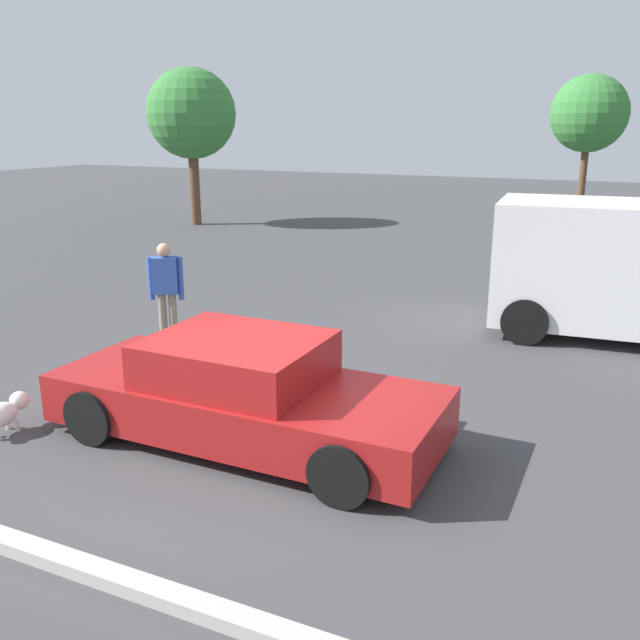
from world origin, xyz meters
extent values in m
plane|color=#424244|center=(0.00, 0.00, 0.00)|extent=(80.00, 80.00, 0.00)
cube|color=maroon|center=(-0.03, 0.09, 0.44)|extent=(4.47, 1.75, 0.55)
cube|color=maroon|center=(-0.13, 0.09, 0.96)|extent=(1.88, 1.59, 0.49)
cube|color=slate|center=(0.75, 0.09, 0.96)|extent=(0.07, 1.46, 0.41)
cube|color=slate|center=(-1.02, 0.10, 0.96)|extent=(0.07, 1.46, 0.41)
cylinder|color=black|center=(1.50, 0.89, 0.32)|extent=(0.64, 0.22, 0.64)
cylinder|color=black|center=(1.49, -0.73, 0.32)|extent=(0.64, 0.22, 0.64)
cylinder|color=black|center=(-1.56, 0.91, 0.32)|extent=(0.64, 0.22, 0.64)
cylinder|color=black|center=(-1.57, -0.71, 0.32)|extent=(0.64, 0.22, 0.64)
ellipsoid|color=white|center=(-2.68, -0.99, 0.25)|extent=(0.29, 0.42, 0.28)
sphere|color=white|center=(-2.67, -0.72, 0.33)|extent=(0.22, 0.22, 0.22)
sphere|color=white|center=(-2.67, -0.64, 0.32)|extent=(0.10, 0.10, 0.10)
cylinder|color=white|center=(-2.75, -0.85, 0.07)|extent=(0.06, 0.06, 0.13)
cylinder|color=white|center=(-2.60, -0.86, 0.07)|extent=(0.06, 0.06, 0.13)
cube|color=slate|center=(1.64, 5.96, 1.68)|extent=(0.19, 1.70, 0.81)
cylinder|color=black|center=(2.28, 5.05, 0.38)|extent=(0.78, 0.31, 0.76)
cylinder|color=black|center=(2.13, 6.95, 0.38)|extent=(0.78, 0.31, 0.76)
cylinder|color=gray|center=(-2.96, 2.71, 0.42)|extent=(0.13, 0.13, 0.84)
cylinder|color=gray|center=(-3.12, 2.63, 0.42)|extent=(0.13, 0.13, 0.84)
cube|color=#3359B2|center=(-3.04, 2.67, 1.13)|extent=(0.46, 0.39, 0.59)
cylinder|color=#3359B2|center=(-2.82, 2.77, 1.08)|extent=(0.09, 0.09, 0.70)
cylinder|color=#3359B2|center=(-3.26, 2.57, 1.08)|extent=(0.09, 0.09, 0.70)
sphere|color=tan|center=(-3.04, 2.67, 1.54)|extent=(0.23, 0.23, 0.23)
cube|color=#B7B2A8|center=(0.00, -2.57, 0.06)|extent=(7.02, 0.20, 0.12)
cylinder|color=brown|center=(-10.48, 14.21, 1.32)|extent=(0.35, 0.35, 2.65)
sphere|color=#387F38|center=(-10.48, 14.21, 3.79)|extent=(3.04, 3.04, 3.04)
cylinder|color=brown|center=(1.59, 23.64, 1.36)|extent=(0.29, 0.29, 2.71)
sphere|color=#387F38|center=(1.59, 23.64, 3.83)|extent=(2.98, 2.98, 2.98)
camera|label=1|loc=(3.72, -6.05, 3.50)|focal=38.39mm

